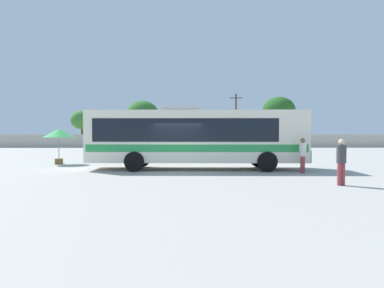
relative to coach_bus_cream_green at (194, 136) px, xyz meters
The scene contains 14 objects.
ground_plane 9.33m from the coach_bus_cream_green, 95.51° to the left, with size 300.00×300.00×0.00m, color #A3A099.
perimeter_wall 28.99m from the coach_bus_cream_green, 91.74° to the left, with size 80.00×0.30×1.82m, color #B2AD9E.
coach_bus_cream_green is the anchor object (origin of this frame).
attendant_by_bus_door 5.77m from the coach_bus_cream_green, 19.85° to the right, with size 0.50×0.50×1.75m.
passenger_waiting_on_apron 8.16m from the coach_bus_cream_green, 47.58° to the right, with size 0.44×0.44×1.77m.
vendor_umbrella_near_gate_green 9.19m from the coach_bus_cream_green, 159.60° to the left, with size 1.94×1.94×2.26m.
parked_car_leftmost_white 27.94m from the coach_bus_cream_green, 113.03° to the left, with size 4.27×2.05×1.53m.
parked_car_second_black 26.37m from the coach_bus_cream_green, 102.03° to the left, with size 4.53×2.08×1.47m.
parked_car_third_maroon 25.25m from the coach_bus_cream_green, 84.90° to the left, with size 4.57×2.06×1.43m.
utility_pole_near 31.27m from the coach_bus_cream_green, 77.74° to the left, with size 1.80×0.24×7.63m.
roadside_tree_left 35.97m from the coach_bus_cream_green, 116.25° to the left, with size 3.30×3.30×5.36m.
roadside_tree_midleft 34.05m from the coach_bus_cream_green, 102.08° to the left, with size 4.80×4.80×6.88m.
roadside_tree_midright 34.19m from the coach_bus_cream_green, 80.32° to the left, with size 3.92×3.92×5.61m.
roadside_tree_right 36.64m from the coach_bus_cream_green, 67.95° to the left, with size 4.99×4.99×7.56m.
Camera 1 is at (0.48, -18.12, 1.99)m, focal length 32.32 mm.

